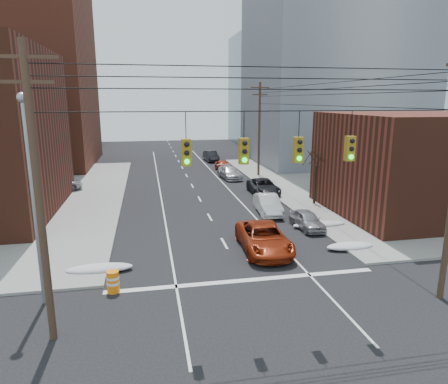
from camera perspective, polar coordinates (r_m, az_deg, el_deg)
name	(u,v)px	position (r m, az deg, el deg)	size (l,w,h in m)	color
ground	(289,360)	(15.55, 9.25, -22.57)	(160.00, 160.00, 0.00)	black
sidewalk_ne	(433,181)	(50.86, 27.73, 1.40)	(40.00, 40.00, 0.15)	gray
building_brick_far	(35,116)	(88.46, -25.37, 9.85)	(22.00, 18.00, 12.00)	#512518
building_office	(331,75)	(61.93, 15.08, 15.83)	(22.00, 20.00, 25.00)	gray
building_glass	(284,90)	(86.69, 8.56, 14.20)	(20.00, 18.00, 22.00)	gray
building_storefront	(435,164)	(36.20, 27.93, 3.55)	(16.00, 12.00, 8.00)	#512518
utility_pole_left	(38,193)	(15.62, -25.01, -0.13)	(2.20, 0.28, 11.00)	#473323
utility_pole_far	(259,128)	(47.75, 5.06, 9.10)	(2.20, 0.28, 11.00)	#473323
traffic_signals	(271,149)	(15.62, 6.79, 6.16)	(17.00, 0.42, 2.02)	black
street_light	(32,184)	(18.77, -25.78, 1.06)	(0.44, 0.44, 9.32)	gray
bare_tree	(315,179)	(35.47, 12.88, 1.82)	(2.09, 2.20, 4.93)	black
snow_nw	(100,268)	(22.75, -17.35, -10.37)	(3.50, 1.08, 0.42)	silver
snow_ne	(350,246)	(26.00, 17.51, -7.39)	(3.00, 1.08, 0.42)	silver
snow_east_far	(319,224)	(29.80, 13.43, -4.52)	(4.00, 1.08, 0.42)	silver
red_pickup	(264,238)	(24.56, 5.69, -6.54)	(2.69, 5.83, 1.62)	maroon
parked_car_a	(307,220)	(29.17, 11.78, -3.91)	(1.53, 3.81, 1.30)	#9F9FA4
parked_car_b	(268,204)	(32.46, 6.30, -1.77)	(1.62, 4.64, 1.53)	silver
parked_car_c	(263,187)	(39.12, 5.66, 0.76)	(2.46, 5.34, 1.48)	black
parked_car_d	(230,173)	(46.72, 0.84, 2.80)	(2.00, 4.93, 1.43)	#B8B7BC
parked_car_e	(223,166)	(51.76, -0.08, 3.77)	(1.63, 4.05, 1.38)	#9B220E
parked_car_f	(211,156)	(60.22, -1.89, 5.16)	(1.65, 4.74, 1.56)	black
lot_car_a	(9,207)	(35.26, -28.35, -1.94)	(1.50, 4.29, 1.41)	silver
lot_car_b	(55,184)	(43.11, -22.98, 1.09)	(2.38, 5.16, 1.43)	#AEADB2
construction_barrel	(113,281)	(20.24, -15.57, -12.20)	(0.66, 0.66, 1.07)	orange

